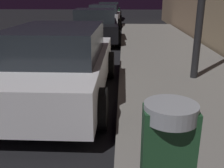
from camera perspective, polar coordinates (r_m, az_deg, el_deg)
car_white at (r=5.20m, az=-11.35°, el=4.55°), size 2.01×4.27×1.43m
car_black at (r=11.66m, az=-3.69°, el=12.57°), size 2.30×4.14×1.43m
car_silver at (r=17.41m, az=-1.64°, el=14.71°), size 2.21×4.17×1.43m
car_green at (r=23.14m, az=-0.60°, el=15.69°), size 2.04×4.16×1.43m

